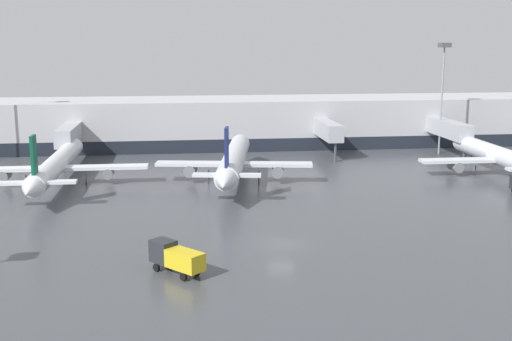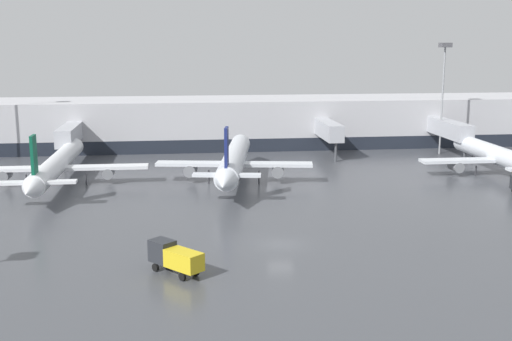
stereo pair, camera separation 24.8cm
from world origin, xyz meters
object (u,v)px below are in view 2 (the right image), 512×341
Objects in this scene: parked_jet_1 at (57,165)px; apron_light_mast_2 at (444,67)px; parked_jet_2 at (234,160)px; service_truck_1 at (175,256)px; traffic_cone_1 at (171,247)px; parked_jet_0 at (500,157)px.

apron_light_mast_2 reaches higher than parked_jet_1.
parked_jet_2 is at bearing -93.47° from parked_jet_1.
parked_jet_1 is 40.72m from service_truck_1.
apron_light_mast_2 reaches higher than traffic_cone_1.
service_truck_1 is at bearing 127.70° from parked_jet_0.
parked_jet_2 reaches higher than parked_jet_0.
apron_light_mast_2 reaches higher than parked_jet_2.
traffic_cone_1 is at bearing -134.14° from apron_light_mast_2.
service_truck_1 is (16.31, -37.29, -1.31)m from parked_jet_1.
parked_jet_2 is at bearing 91.62° from parked_jet_0.
parked_jet_0 is 0.93× the size of parked_jet_2.
parked_jet_2 is 1.83× the size of apron_light_mast_2.
traffic_cone_1 is (-8.71, -29.21, -2.94)m from parked_jet_2.
parked_jet_1 is 1.04× the size of parked_jet_2.
parked_jet_2 is (24.59, -1.69, 0.39)m from parked_jet_1.
parked_jet_1 reaches higher than parked_jet_0.
parked_jet_0 is 0.90× the size of parked_jet_1.
traffic_cone_1 is (-0.43, 6.38, -1.23)m from service_truck_1.
parked_jet_0 is 1.71× the size of apron_light_mast_2.
parked_jet_1 is 24.65m from parked_jet_2.
parked_jet_0 reaches higher than traffic_cone_1.
parked_jet_0 is 57.05m from traffic_cone_1.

